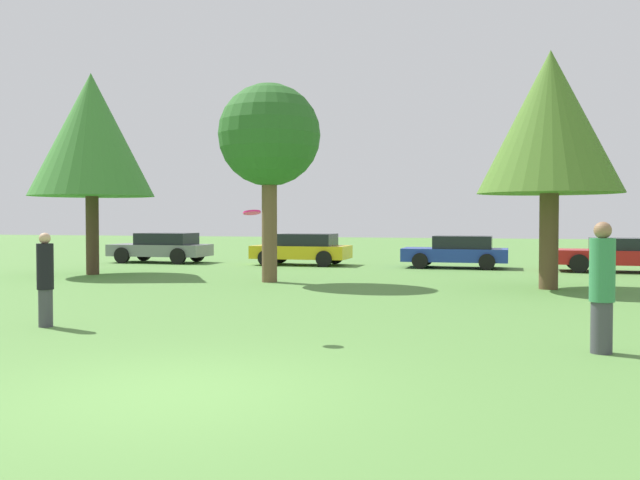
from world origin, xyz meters
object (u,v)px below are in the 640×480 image
Objects in this scene: person_catcher at (602,287)px; parked_car_grey at (162,247)px; tree_1 at (269,137)px; parked_car_yellow at (303,249)px; tree_0 at (91,135)px; person_thrower at (45,279)px; parked_car_blue at (457,251)px; parked_car_red at (618,254)px; frisbee at (252,212)px; tree_2 at (550,123)px.

person_catcher is 22.87m from parked_car_grey.
parked_car_yellow is (-1.20, 7.52, -3.67)m from tree_1.
parked_car_yellow is (5.54, 6.48, -4.05)m from tree_0.
person_thrower reaches higher than parked_car_yellow.
parked_car_blue is (4.99, 7.49, -3.70)m from tree_1.
parked_car_red is (17.41, 5.92, -4.07)m from tree_0.
person_catcher reaches higher than parked_car_grey.
parked_car_red is (7.72, 16.13, -1.37)m from frisbee.
tree_0 is at bearing 119.39° from person_thrower.
parked_car_yellow is at bearing 99.10° from tree_1.
frisbee is 0.07× the size of parked_car_grey.
tree_0 is at bearing 18.67° from parked_car_red.
parked_car_yellow is at bearing -0.35° from parked_car_blue.
tree_0 reaches higher than frisbee.
person_thrower is 0.89× the size of person_catcher.
person_thrower is at bearing 54.21° from parked_car_red.
person_catcher is 5.41m from frisbee.
frisbee reaches higher than parked_car_yellow.
parked_car_grey is (-6.58, 16.59, -0.17)m from person_thrower.
frisbee reaches higher than person_thrower.
person_catcher is at bearing -34.27° from tree_0.
parked_car_grey is at bearing 135.49° from tree_1.
frisbee is 0.07× the size of parked_car_red.
parked_car_grey is 18.19m from parked_car_red.
tree_1 is 1.52× the size of parked_car_yellow.
parked_car_yellow is 0.93× the size of parked_car_red.
parked_car_red is at bearing 174.55° from parked_car_blue.
tree_1 is (-2.95, 9.18, 2.32)m from frisbee.
tree_2 is at bearing 0.25° from tree_1.
parked_car_grey is at bearing 122.29° from frisbee.
parked_car_yellow reaches higher than parked_car_blue.
tree_2 is (-0.28, 9.21, 3.52)m from person_catcher.
tree_0 is at bearing 133.50° from frisbee.
parked_car_yellow is 6.20m from parked_car_blue.
person_thrower is 9.19m from person_catcher.
tree_0 is at bearing 171.23° from tree_1.
frisbee reaches higher than parked_car_blue.
tree_2 reaches higher than tree_1.
parked_car_red is (2.69, 6.92, -3.82)m from tree_2.
tree_2 is (5.03, 9.21, 2.46)m from frisbee.
tree_2 is (7.98, 0.03, 0.13)m from tree_1.
parked_car_grey is 1.06× the size of parked_car_blue.
person_thrower is 0.40× the size of parked_car_grey.
person_thrower is at bearing 111.53° from parked_car_grey.
tree_0 is at bearing 176.09° from tree_2.
parked_car_blue is (11.74, 6.45, -4.08)m from tree_0.
person_catcher is 19.19m from parked_car_yellow.
frisbee is (3.89, 0.03, 1.17)m from person_thrower.
parked_car_yellow is (-9.18, 7.48, -3.81)m from tree_2.
parked_car_blue is at bearing 70.29° from person_thrower.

